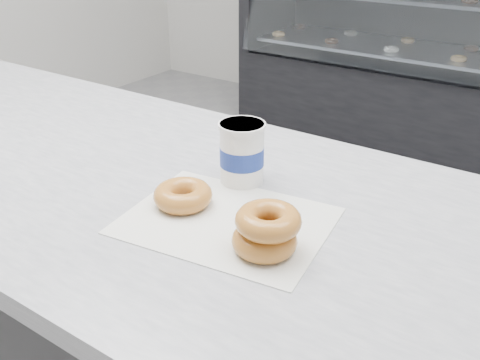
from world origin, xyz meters
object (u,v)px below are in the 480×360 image
object	(u,v)px
counter	(106,314)
donut_single	(183,195)
donut_stack	(266,230)
display_case	(430,66)
coffee_cup	(242,152)

from	to	relation	value
counter	donut_single	size ratio (longest dim) A/B	28.91
counter	donut_single	distance (m)	0.57
donut_stack	counter	bearing A→B (deg)	170.47
display_case	donut_single	bearing A→B (deg)	-83.29
display_case	coffee_cup	size ratio (longest dim) A/B	19.94
donut_single	coffee_cup	size ratio (longest dim) A/B	0.88
display_case	coffee_cup	bearing A→B (deg)	-82.23
donut_stack	coffee_cup	distance (m)	0.24
coffee_cup	display_case	bearing A→B (deg)	83.65
display_case	donut_stack	distance (m)	2.89
counter	donut_stack	distance (m)	0.72
donut_stack	display_case	bearing A→B (deg)	100.57
donut_single	donut_stack	bearing A→B (deg)	-11.03
coffee_cup	donut_single	bearing A→B (deg)	-117.87
display_case	counter	bearing A→B (deg)	-90.00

